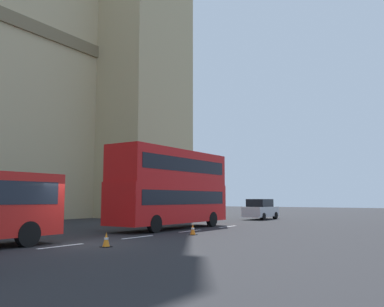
# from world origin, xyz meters

# --- Properties ---
(ground_plane) EXTENTS (160.00, 160.00, 0.00)m
(ground_plane) POSITION_xyz_m (0.00, 0.00, 0.00)
(ground_plane) COLOR #262628
(lane_centre_marking) EXTENTS (29.80, 0.16, 0.01)m
(lane_centre_marking) POSITION_xyz_m (-0.87, 0.00, 0.01)
(lane_centre_marking) COLOR silver
(lane_centre_marking) RESTS_ON ground_plane
(double_decker_bus) EXTENTS (9.66, 2.54, 4.90)m
(double_decker_bus) POSITION_xyz_m (9.20, 2.00, 2.71)
(double_decker_bus) COLOR red
(double_decker_bus) RESTS_ON ground_plane
(sedan_lead) EXTENTS (4.40, 1.86, 1.85)m
(sedan_lead) POSITION_xyz_m (23.38, 2.20, 0.91)
(sedan_lead) COLOR #B7B7BC
(sedan_lead) RESTS_ON ground_plane
(traffic_cone_west) EXTENTS (0.36, 0.36, 0.58)m
(traffic_cone_west) POSITION_xyz_m (-0.10, -1.69, 0.28)
(traffic_cone_west) COLOR black
(traffic_cone_west) RESTS_ON ground_plane
(traffic_cone_middle) EXTENTS (0.36, 0.36, 0.58)m
(traffic_cone_middle) POSITION_xyz_m (6.25, -1.56, 0.28)
(traffic_cone_middle) COLOR black
(traffic_cone_middle) RESTS_ON ground_plane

